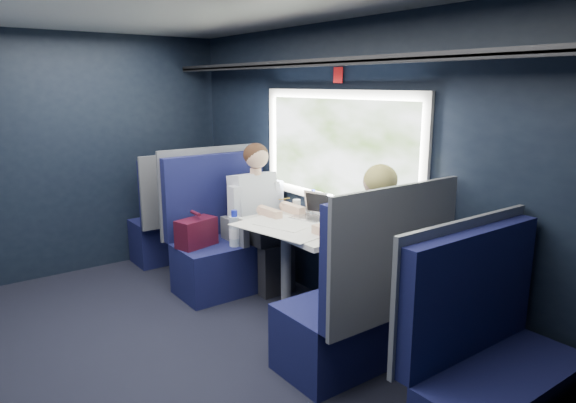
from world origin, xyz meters
TOP-DOWN VIEW (x-y plane):
  - ground at (0.00, 0.00)m, footprint 2.80×4.20m
  - room_shell at (0.02, 0.00)m, footprint 3.00×4.40m
  - table at (1.03, 0.00)m, footprint 0.62×1.00m
  - seat_bay_near at (0.84, 0.87)m, footprint 1.04×0.62m
  - seat_bay_far at (0.85, -0.87)m, footprint 1.04×0.62m
  - seat_row_front at (0.85, 1.80)m, footprint 1.04×0.51m
  - seat_row_back at (0.85, -1.80)m, footprint 1.04×0.51m
  - man at (1.10, 0.70)m, footprint 0.53×0.56m
  - woman at (1.10, -0.71)m, footprint 0.53×0.56m
  - papers at (0.90, 0.03)m, footprint 0.67×0.85m
  - laptop at (1.26, 0.12)m, footprint 0.29×0.34m
  - bottle_small at (1.33, 0.23)m, footprint 0.06×0.06m
  - cup at (1.32, 0.44)m, footprint 0.07×0.07m

SIDE VIEW (x-z plane):
  - ground at x=0.00m, z-range -0.01..0.00m
  - seat_row_front at x=0.85m, z-range -0.17..0.99m
  - seat_row_back at x=0.85m, z-range -0.17..0.99m
  - seat_bay_far at x=0.85m, z-range -0.22..1.04m
  - seat_bay_near at x=0.84m, z-range -0.21..1.05m
  - table at x=1.03m, z-range 0.29..1.03m
  - man at x=1.10m, z-range 0.06..1.38m
  - woman at x=1.10m, z-range 0.07..1.39m
  - papers at x=0.90m, z-range 0.74..0.75m
  - cup at x=1.32m, z-range 0.74..0.83m
  - laptop at x=1.26m, z-range 0.69..0.91m
  - bottle_small at x=1.33m, z-range 0.73..0.94m
  - room_shell at x=0.02m, z-range 0.28..2.68m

